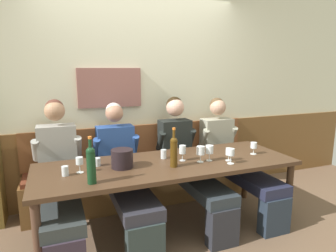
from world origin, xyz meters
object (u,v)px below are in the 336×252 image
object	(u,v)px
ice_bucket	(122,159)
water_tumbler_left	(163,154)
wine_glass_mid_right	(182,150)
water_tumbler_center	(97,162)
wine_glass_near_bucket	(254,146)
person_center_left_seat	(59,172)
dining_table	(168,169)
person_left_seat	(187,157)
person_right_seat	(232,154)
wine_glass_by_bottle	(231,153)
wine_glass_center_rear	(209,150)
wine_glass_right_end	(79,162)
wall_bench	(147,179)
wine_bottle_green_tall	(174,151)
wine_glass_left_end	(201,151)
wine_glass_mid_left	(229,152)
wine_bottle_clear_water	(91,164)
person_center_right_seat	(123,169)
water_tumbler_right	(65,171)

from	to	relation	value
ice_bucket	water_tumbler_left	world-z (taller)	ice_bucket
wine_glass_mid_right	water_tumbler_left	bearing A→B (deg)	138.89
water_tumbler_center	wine_glass_near_bucket	bearing A→B (deg)	-7.31
person_center_left_seat	wine_glass_near_bucket	xyz separation A→B (m)	(1.97, -0.42, 0.17)
dining_table	wine_glass_near_bucket	world-z (taller)	wine_glass_near_bucket
person_left_seat	person_right_seat	xyz separation A→B (m)	(0.60, -0.02, -0.03)
dining_table	water_tumbler_center	world-z (taller)	water_tumbler_center
wine_glass_by_bottle	wine_glass_center_rear	world-z (taller)	wine_glass_center_rear
person_right_seat	wine_glass_by_bottle	world-z (taller)	person_right_seat
ice_bucket	wine_glass_right_end	xyz separation A→B (m)	(-0.38, -0.00, 0.01)
wall_bench	ice_bucket	distance (m)	1.00
person_left_seat	wine_bottle_green_tall	bearing A→B (deg)	-125.98
wine_glass_near_bucket	wine_glass_mid_right	distance (m)	0.81
person_right_seat	wine_glass_near_bucket	xyz separation A→B (m)	(-0.00, -0.40, 0.20)
wall_bench	water_tumbler_center	distance (m)	1.01
dining_table	person_center_left_seat	size ratio (longest dim) A/B	1.89
dining_table	wine_glass_left_end	distance (m)	0.36
person_left_seat	wine_glass_left_end	bearing A→B (deg)	-98.01
person_left_seat	wine_glass_mid_left	world-z (taller)	person_left_seat
person_right_seat	wine_bottle_green_tall	world-z (taller)	person_right_seat
wine_bottle_clear_water	wine_glass_mid_right	world-z (taller)	wine_bottle_clear_water
person_right_seat	wine_bottle_clear_water	xyz separation A→B (m)	(-1.73, -0.62, 0.28)
person_center_right_seat	water_tumbler_right	size ratio (longest dim) A/B	15.65
wine_bottle_green_tall	wine_glass_by_bottle	size ratio (longest dim) A/B	2.48
wine_bottle_green_tall	water_tumbler_left	distance (m)	0.30
wine_glass_by_bottle	water_tumbler_left	bearing A→B (deg)	144.55
person_center_left_seat	person_center_right_seat	bearing A→B (deg)	-3.06
person_center_left_seat	person_center_right_seat	distance (m)	0.63
wine_glass_mid_left	wine_glass_left_end	world-z (taller)	wine_glass_left_end
wine_bottle_clear_water	water_tumbler_center	xyz separation A→B (m)	(0.10, 0.43, -0.13)
wine_glass_by_bottle	person_center_right_seat	bearing A→B (deg)	148.07
wine_glass_near_bucket	water_tumbler_left	world-z (taller)	wine_glass_near_bucket
person_center_left_seat	wine_glass_by_bottle	distance (m)	1.69
person_left_seat	wine_glass_mid_left	size ratio (longest dim) A/B	10.35
dining_table	ice_bucket	xyz separation A→B (m)	(-0.46, 0.01, 0.15)
wine_glass_center_rear	wine_glass_left_end	bearing A→B (deg)	-176.32
ice_bucket	wine_bottle_green_tall	bearing A→B (deg)	-18.70
water_tumbler_center	water_tumbler_left	xyz separation A→B (m)	(0.67, -0.01, 0.01)
dining_table	wine_glass_by_bottle	distance (m)	0.63
wine_glass_by_bottle	water_tumbler_center	xyz separation A→B (m)	(-1.22, 0.40, -0.07)
wine_glass_center_rear	wine_bottle_green_tall	bearing A→B (deg)	-173.86
dining_table	wine_bottle_clear_water	bearing A→B (deg)	-159.91
wine_bottle_green_tall	water_tumbler_left	xyz separation A→B (m)	(-0.00, 0.28, -0.11)
ice_bucket	wine_glass_right_end	bearing A→B (deg)	-179.70
wine_glass_mid_right	wine_glass_center_rear	distance (m)	0.27
wine_glass_near_bucket	wine_glass_right_end	distance (m)	1.80
wine_glass_by_bottle	wine_glass_left_end	world-z (taller)	wine_glass_left_end
wine_glass_left_end	wine_glass_center_rear	size ratio (longest dim) A/B	1.02
wall_bench	wine_glass_mid_left	xyz separation A→B (m)	(0.58, -0.90, 0.53)
wine_glass_mid_right	water_tumbler_center	distance (m)	0.84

